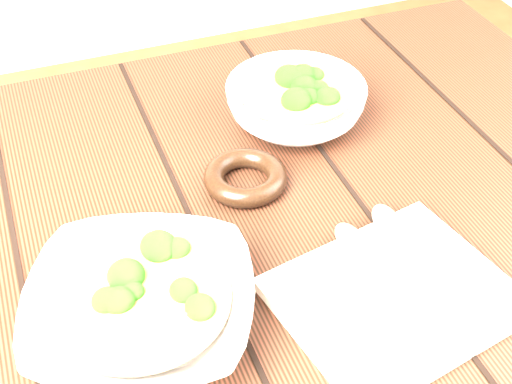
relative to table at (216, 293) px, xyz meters
The scene contains 7 objects.
table is the anchor object (origin of this frame).
soup_bowl_front 0.22m from the table, 133.88° to the right, with size 0.29×0.29×0.07m.
soup_bowl_back 0.28m from the table, 42.35° to the left, with size 0.25×0.25×0.07m.
trivet 0.16m from the table, 41.95° to the left, with size 0.10×0.10×0.03m, color black.
napkin 0.26m from the table, 51.12° to the right, with size 0.23×0.19×0.01m, color beige.
spoon_left 0.23m from the table, 44.88° to the right, with size 0.03×0.19×0.01m.
spoon_right 0.25m from the table, 33.09° to the right, with size 0.06×0.19×0.01m.
Camera 1 is at (-0.17, -0.58, 1.33)m, focal length 50.00 mm.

